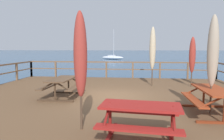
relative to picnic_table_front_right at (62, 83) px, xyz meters
name	(u,v)px	position (x,y,z in m)	size (l,w,h in m)	color
ground_plane	(110,117)	(1.89, 0.31, -1.45)	(600.00, 600.00, 0.00)	navy
wooden_deck	(110,107)	(1.89, 0.31, -1.00)	(12.58, 11.09, 0.89)	brown
railing_waterside_far	(119,67)	(1.89, 5.71, 0.19)	(12.38, 0.10, 1.09)	brown
picnic_table_front_right	(62,83)	(0.00, 0.00, 0.00)	(1.43, 1.88, 0.78)	brown
picnic_table_mid_centre	(140,114)	(3.02, -3.63, -0.01)	(1.81, 1.56, 0.78)	maroon
picnic_table_back_left	(213,96)	(5.20, -1.67, 0.00)	(1.42, 1.97, 0.78)	#993819
patio_umbrella_tall_back_right	(211,48)	(6.49, 2.36, 1.42)	(0.32, 0.32, 3.11)	#4C3828
patio_umbrella_short_back	(153,49)	(3.79, 2.95, 1.39)	(0.32, 0.32, 3.06)	#4C3828
patio_umbrella_short_mid	(213,52)	(5.15, -1.63, 1.31)	(0.32, 0.32, 2.93)	#4C3828
patio_umbrella_tall_mid_left	(80,55)	(1.61, -3.20, 1.24)	(0.32, 0.32, 2.83)	#4C3828
patio_umbrella_tall_mid_right	(192,55)	(5.79, 2.96, 1.06)	(0.32, 0.32, 2.54)	#4C3828
sailboat_distant	(113,57)	(-2.86, 46.06, -0.93)	(6.23, 3.38, 7.72)	silver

